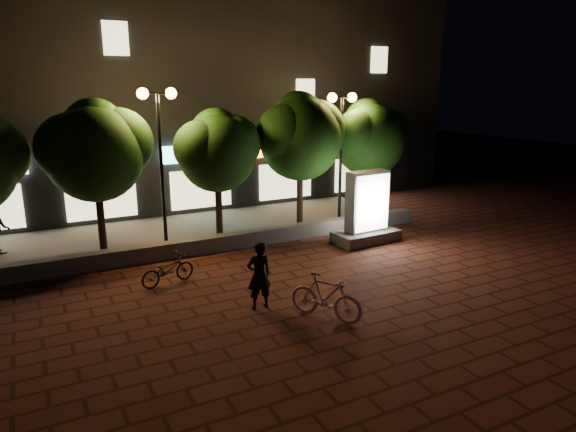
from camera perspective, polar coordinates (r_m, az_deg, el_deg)
ground at (r=13.66m, az=-1.81°, el=-8.47°), size 80.00×80.00×0.00m
retaining_wall at (r=17.06m, az=-7.66°, el=-2.97°), size 16.00×0.45×0.50m
sidewalk at (r=19.40m, az=-10.17°, el=-1.58°), size 16.00×5.00×0.08m
building_block at (r=24.95m, az=-15.32°, el=13.22°), size 28.00×8.12×11.30m
tree_left at (r=17.04m, az=-20.79°, el=7.20°), size 3.60×3.00×4.89m
tree_mid at (r=17.97m, az=-7.92°, el=7.59°), size 3.24×2.70×4.50m
tree_right at (r=19.29m, az=1.44°, el=9.23°), size 3.72×3.10×5.07m
tree_far_right at (r=21.03m, az=9.18°, el=8.95°), size 3.48×2.90×4.76m
street_lamp_left at (r=17.07m, az=-14.30°, el=9.67°), size 1.26×0.36×5.18m
street_lamp_right at (r=19.89m, az=6.04°, el=10.26°), size 1.26×0.36×4.98m
ad_kiosk at (r=17.79m, az=8.85°, el=0.26°), size 2.39×1.31×2.51m
scooter_pink at (r=11.98m, az=4.26°, el=-9.05°), size 1.41×1.83×1.10m
rider at (r=12.41m, az=-3.27°, el=-6.66°), size 0.64×0.44×1.71m
scooter_parked at (r=14.39m, az=-13.38°, el=-5.90°), size 1.66×0.93×0.83m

